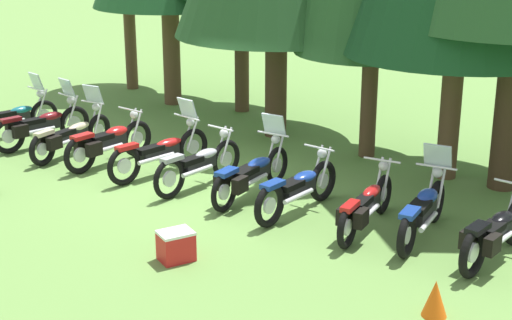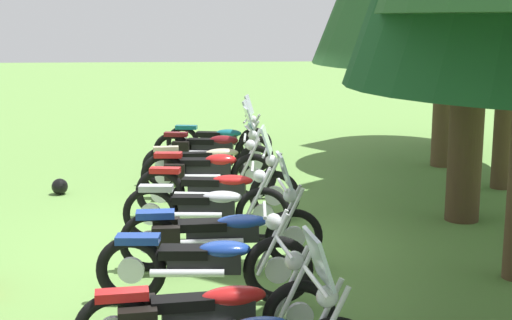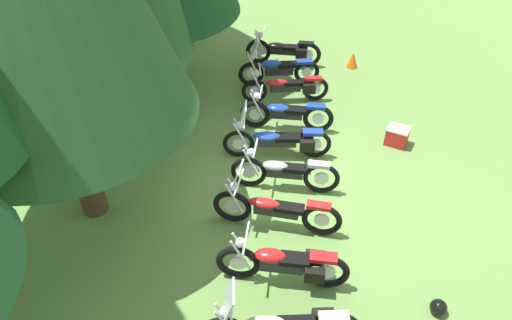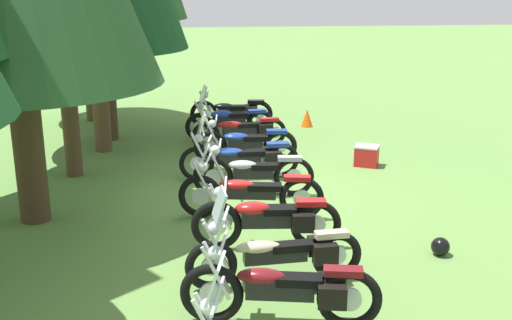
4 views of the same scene
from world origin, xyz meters
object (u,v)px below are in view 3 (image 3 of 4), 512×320
at_px(motorcycle_3, 284,264).
at_px(motorcycle_7, 286,114).
at_px(motorcycle_8, 287,87).
at_px(dropped_helmet, 438,307).
at_px(motorcycle_10, 285,51).
at_px(picnic_cooler, 397,136).
at_px(motorcycle_4, 275,209).
at_px(traffic_cone, 353,60).
at_px(motorcycle_9, 278,69).
at_px(motorcycle_5, 284,172).
at_px(motorcycle_6, 279,140).

bearing_deg(motorcycle_3, motorcycle_7, -85.97).
height_order(motorcycle_8, dropped_helmet, motorcycle_8).
xyz_separation_m(motorcycle_10, picnic_cooler, (-3.77, -2.58, -0.22)).
xyz_separation_m(motorcycle_4, dropped_helmet, (-1.73, -2.62, -0.33)).
xyz_separation_m(motorcycle_10, traffic_cone, (-0.08, -1.99, -0.20)).
distance_m(motorcycle_9, dropped_helmet, 7.53).
xyz_separation_m(motorcycle_8, dropped_helmet, (-6.20, -2.36, -0.29)).
bearing_deg(motorcycle_9, motorcycle_8, 99.83).
bearing_deg(dropped_helmet, traffic_cone, 3.07).
bearing_deg(motorcycle_5, motorcycle_10, -85.02).
relative_size(motorcycle_10, picnic_cooler, 3.65).
bearing_deg(motorcycle_8, dropped_helmet, 104.39).
height_order(motorcycle_4, traffic_cone, motorcycle_4).
xyz_separation_m(traffic_cone, dropped_helmet, (-8.14, -0.44, -0.11)).
distance_m(motorcycle_8, motorcycle_9, 0.90).
bearing_deg(motorcycle_9, traffic_cone, -159.86).
distance_m(motorcycle_7, picnic_cooler, 2.61).
height_order(motorcycle_6, motorcycle_9, same).
height_order(motorcycle_6, motorcycle_8, motorcycle_6).
height_order(motorcycle_4, motorcycle_9, motorcycle_4).
relative_size(motorcycle_6, traffic_cone, 4.99).
height_order(motorcycle_5, traffic_cone, motorcycle_5).
xyz_separation_m(motorcycle_4, traffic_cone, (6.41, -2.18, -0.22)).
distance_m(motorcycle_6, motorcycle_7, 1.09).
xyz_separation_m(motorcycle_7, picnic_cooler, (-0.48, -2.56, -0.22)).
bearing_deg(motorcycle_8, motorcycle_4, 80.27).
distance_m(motorcycle_3, picnic_cooler, 4.76).
distance_m(motorcycle_8, motorcycle_10, 2.03).
height_order(motorcycle_7, traffic_cone, motorcycle_7).
height_order(motorcycle_4, motorcycle_10, motorcycle_4).
relative_size(motorcycle_4, motorcycle_9, 1.08).
height_order(motorcycle_5, motorcycle_7, motorcycle_5).
bearing_deg(motorcycle_10, motorcycle_7, 96.25).
relative_size(motorcycle_4, traffic_cone, 5.02).
height_order(motorcycle_4, motorcycle_7, motorcycle_4).
xyz_separation_m(motorcycle_9, traffic_cone, (1.08, -2.17, -0.23)).
distance_m(motorcycle_3, motorcycle_5, 2.32).
relative_size(motorcycle_6, picnic_cooler, 3.97).
relative_size(motorcycle_4, motorcycle_10, 1.09).
relative_size(motorcycle_7, picnic_cooler, 3.70).
relative_size(motorcycle_5, motorcycle_10, 1.01).
bearing_deg(motorcycle_4, motorcycle_8, -83.92).
xyz_separation_m(motorcycle_5, traffic_cone, (5.34, -2.01, -0.21)).
xyz_separation_m(motorcycle_3, traffic_cone, (7.66, -2.01, -0.23)).
distance_m(motorcycle_4, dropped_helmet, 3.15).
bearing_deg(motorcycle_10, motorcycle_3, 95.62).
bearing_deg(traffic_cone, motorcycle_8, 135.30).
bearing_deg(motorcycle_5, motorcycle_4, 86.03).
distance_m(motorcycle_6, picnic_cooler, 2.79).
bearing_deg(dropped_helmet, motorcycle_5, 41.08).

